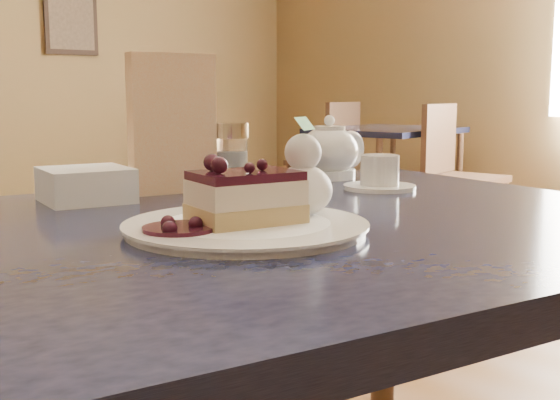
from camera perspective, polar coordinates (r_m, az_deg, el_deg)
main_table at (r=0.97m, az=-4.35°, el=-7.13°), size 1.44×1.06×0.84m
dessert_plate at (r=0.90m, az=-2.80°, el=-2.24°), size 0.31×0.31×0.01m
cheesecake_slice at (r=0.89m, az=-2.82°, el=0.21°), size 0.14×0.11×0.07m
whipped_cream at (r=0.95m, az=1.87°, el=0.83°), size 0.08×0.08×0.07m
berry_sauce at (r=0.85m, az=-8.21°, el=-2.32°), size 0.09×0.09×0.01m
tea_set at (r=1.43m, az=4.74°, el=3.51°), size 0.18×0.31×0.12m
menu_card at (r=1.26m, az=-8.72°, el=6.12°), size 0.16×0.05×0.24m
sugar_shaker at (r=1.30m, az=-4.03°, el=3.66°), size 0.07×0.07×0.12m
napkin_stack at (r=1.19m, az=-15.51°, el=1.20°), size 0.15×0.15×0.06m
bg_table_far_right at (r=5.22m, az=8.53°, el=-1.78°), size 1.17×1.85×1.23m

